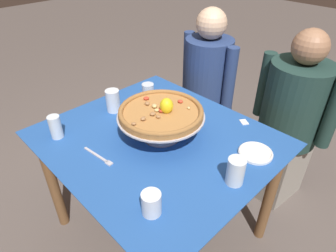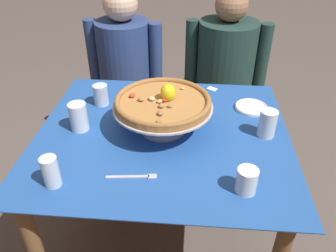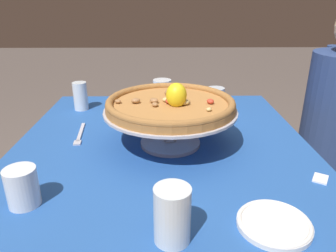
{
  "view_description": "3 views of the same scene",
  "coord_description": "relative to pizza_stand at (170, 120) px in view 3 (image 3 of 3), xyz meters",
  "views": [
    {
      "loc": [
        0.88,
        -0.78,
        1.61
      ],
      "look_at": [
        -0.02,
        0.09,
        0.75
      ],
      "focal_mm": 31.24,
      "sensor_mm": 36.0,
      "label": 1
    },
    {
      "loc": [
        0.13,
        -1.2,
        1.58
      ],
      "look_at": [
        0.02,
        0.0,
        0.76
      ],
      "focal_mm": 35.84,
      "sensor_mm": 36.0,
      "label": 2
    },
    {
      "loc": [
        0.96,
        0.01,
        1.19
      ],
      "look_at": [
        0.03,
        0.02,
        0.81
      ],
      "focal_mm": 33.92,
      "sensor_mm": 36.0,
      "label": 3
    }
  ],
  "objects": [
    {
      "name": "dining_table",
      "position": [
        -0.0,
        -0.03,
        -0.2
      ],
      "size": [
        1.11,
        0.99,
        0.73
      ],
      "color": "brown",
      "rests_on": "ground"
    },
    {
      "name": "side_plate",
      "position": [
        0.41,
        0.22,
        -0.08
      ],
      "size": [
        0.16,
        0.16,
        0.02
      ],
      "color": "white",
      "rests_on": "dining_table"
    },
    {
      "name": "water_glass_front_right",
      "position": [
        0.32,
        -0.36,
        -0.05
      ],
      "size": [
        0.08,
        0.08,
        0.1
      ],
      "color": "white",
      "rests_on": "dining_table"
    },
    {
      "name": "pizza_stand",
      "position": [
        0.0,
        0.0,
        0.0
      ],
      "size": [
        0.43,
        0.43,
        0.12
      ],
      "color": "#B7B7C1",
      "rests_on": "dining_table"
    },
    {
      "name": "dinner_fork",
      "position": [
        -0.08,
        -0.32,
        -0.09
      ],
      "size": [
        0.19,
        0.04,
        0.01
      ],
      "color": "#B7B7C1",
      "rests_on": "dining_table"
    },
    {
      "name": "sugar_packet",
      "position": [
        0.22,
        0.4,
        -0.09
      ],
      "size": [
        0.06,
        0.06,
        0.0
      ],
      "primitive_type": "cube",
      "rotation": [
        0.0,
        0.0,
        2.58
      ],
      "color": "white",
      "rests_on": "dining_table"
    },
    {
      "name": "water_glass_back_left",
      "position": [
        -0.33,
        0.2,
        -0.04
      ],
      "size": [
        0.07,
        0.07,
        0.1
      ],
      "color": "silver",
      "rests_on": "dining_table"
    },
    {
      "name": "water_glass_side_left",
      "position": [
        -0.37,
        -0.03,
        -0.03
      ],
      "size": [
        0.08,
        0.08,
        0.13
      ],
      "color": "white",
      "rests_on": "dining_table"
    },
    {
      "name": "water_glass_front_left",
      "position": [
        -0.36,
        -0.38,
        -0.04
      ],
      "size": [
        0.06,
        0.06,
        0.12
      ],
      "color": "silver",
      "rests_on": "dining_table"
    },
    {
      "name": "water_glass_side_right",
      "position": [
        0.45,
        -0.01,
        -0.04
      ],
      "size": [
        0.08,
        0.08,
        0.12
      ],
      "color": "silver",
      "rests_on": "dining_table"
    },
    {
      "name": "pizza",
      "position": [
        0.0,
        0.0,
        0.05
      ],
      "size": [
        0.41,
        0.41,
        0.09
      ],
      "color": "#AD753D",
      "rests_on": "pizza_stand"
    }
  ]
}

